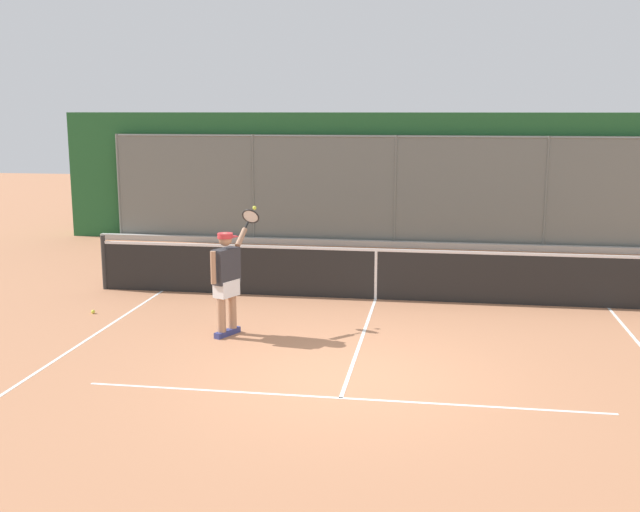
# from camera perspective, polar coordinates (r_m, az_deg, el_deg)

# --- Properties ---
(ground_plane) EXTENTS (60.00, 60.00, 0.00)m
(ground_plane) POSITION_cam_1_polar(r_m,az_deg,el_deg) (10.18, 2.14, -9.03)
(ground_plane) COLOR #B27551
(court_line_markings) EXTENTS (8.39, 9.16, 0.01)m
(court_line_markings) POSITION_cam_1_polar(r_m,az_deg,el_deg) (9.14, 1.28, -11.39)
(court_line_markings) COLOR white
(court_line_markings) RESTS_ON ground
(fence_backdrop) EXTENTS (17.98, 1.37, 3.41)m
(fence_backdrop) POSITION_cam_1_polar(r_m,az_deg,el_deg) (20.26, 5.79, 5.79)
(fence_backdrop) COLOR slate
(fence_backdrop) RESTS_ON ground
(tennis_net) EXTENTS (10.77, 0.09, 1.07)m
(tennis_net) POSITION_cam_1_polar(r_m,az_deg,el_deg) (14.12, 4.21, -1.30)
(tennis_net) COLOR #2D2D2D
(tennis_net) RESTS_ON ground
(tennis_player) EXTENTS (0.54, 1.35, 1.92)m
(tennis_player) POSITION_cam_1_polar(r_m,az_deg,el_deg) (11.83, -7.01, -1.49)
(tennis_player) COLOR navy
(tennis_player) RESTS_ON ground
(tennis_ball_near_net) EXTENTS (0.07, 0.07, 0.07)m
(tennis_ball_near_net) POSITION_cam_1_polar(r_m,az_deg,el_deg) (13.78, -16.66, -4.02)
(tennis_ball_near_net) COLOR #D6E042
(tennis_ball_near_net) RESTS_ON ground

